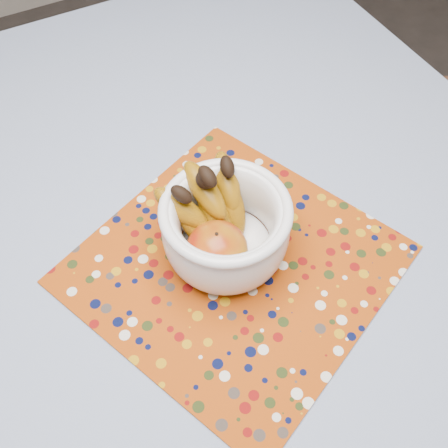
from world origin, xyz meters
name	(u,v)px	position (x,y,z in m)	size (l,w,h in m)	color
table	(168,262)	(0.00, 0.00, 0.67)	(1.20, 1.20, 0.75)	brown
tablecloth	(163,236)	(0.00, 0.00, 0.76)	(1.32, 1.32, 0.01)	slate
placemat	(234,264)	(0.07, -0.10, 0.76)	(0.42, 0.42, 0.00)	#943708
fruit_bowl	(219,222)	(0.07, -0.07, 0.83)	(0.21, 0.21, 0.16)	white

